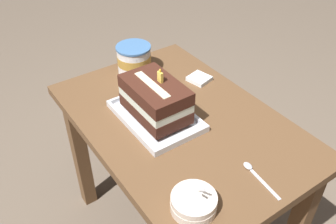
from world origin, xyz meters
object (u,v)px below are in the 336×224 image
object	(u,v)px
ice_cream_tub	(134,59)
napkin_pile	(199,79)
birthday_cake	(155,99)
serving_spoon_near_tray	(253,171)
bowl_stack	(194,203)
foil_tray	(156,117)

from	to	relation	value
ice_cream_tub	napkin_pile	distance (m)	0.29
birthday_cake	serving_spoon_near_tray	xyz separation A→B (m)	(0.39, 0.10, -0.08)
bowl_stack	napkin_pile	size ratio (longest dim) A/B	1.32
birthday_cake	foil_tray	bearing A→B (deg)	-90.00
serving_spoon_near_tray	foil_tray	bearing A→B (deg)	-165.63
birthday_cake	bowl_stack	bearing A→B (deg)	-18.59
serving_spoon_near_tray	napkin_pile	bearing A→B (deg)	159.52
serving_spoon_near_tray	napkin_pile	world-z (taller)	napkin_pile
bowl_stack	napkin_pile	xyz separation A→B (m)	(-0.49, 0.41, -0.02)
birthday_cake	serving_spoon_near_tray	bearing A→B (deg)	14.37
foil_tray	serving_spoon_near_tray	world-z (taller)	foil_tray
napkin_pile	serving_spoon_near_tray	bearing A→B (deg)	-20.48
bowl_stack	napkin_pile	world-z (taller)	bowl_stack
serving_spoon_near_tray	birthday_cake	bearing A→B (deg)	-165.63
foil_tray	serving_spoon_near_tray	size ratio (longest dim) A/B	2.04
birthday_cake	bowl_stack	xyz separation A→B (m)	(0.39, -0.13, -0.06)
foil_tray	ice_cream_tub	distance (m)	0.34
birthday_cake	bowl_stack	size ratio (longest dim) A/B	1.90
foil_tray	ice_cream_tub	world-z (taller)	ice_cream_tub
foil_tray	bowl_stack	world-z (taller)	bowl_stack
bowl_stack	serving_spoon_near_tray	distance (m)	0.23
foil_tray	serving_spoon_near_tray	xyz separation A→B (m)	(0.39, 0.10, -0.00)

